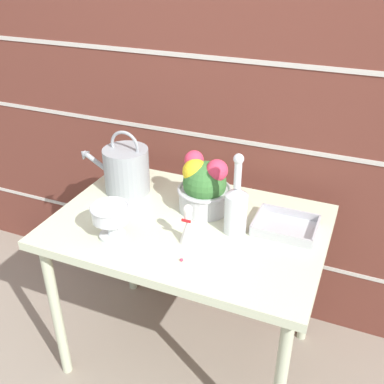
# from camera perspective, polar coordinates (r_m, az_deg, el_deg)

# --- Properties ---
(ground_plane) EXTENTS (12.00, 12.00, 0.00)m
(ground_plane) POSITION_cam_1_polar(r_m,az_deg,el_deg) (2.27, -0.38, -19.68)
(ground_plane) COLOR gray
(brick_wall) EXTENTS (3.60, 0.08, 2.20)m
(brick_wall) POSITION_cam_1_polar(r_m,az_deg,el_deg) (2.05, 5.08, 11.72)
(brick_wall) COLOR brown
(brick_wall) RESTS_ON ground_plane
(patio_table) EXTENTS (1.07, 0.73, 0.74)m
(patio_table) POSITION_cam_1_polar(r_m,az_deg,el_deg) (1.83, -0.45, -5.95)
(patio_table) COLOR beige
(patio_table) RESTS_ON ground_plane
(watering_can) EXTENTS (0.34, 0.20, 0.28)m
(watering_can) POSITION_cam_1_polar(r_m,az_deg,el_deg) (1.98, -8.38, 2.86)
(watering_can) COLOR #93999E
(watering_can) RESTS_ON patio_table
(crystal_pedestal_bowl) EXTENTS (0.15, 0.15, 0.13)m
(crystal_pedestal_bowl) POSITION_cam_1_polar(r_m,az_deg,el_deg) (1.68, -10.28, -2.97)
(crystal_pedestal_bowl) COLOR silver
(crystal_pedestal_bowl) RESTS_ON patio_table
(flower_planter) EXTENTS (0.22, 0.22, 0.24)m
(flower_planter) POSITION_cam_1_polar(r_m,az_deg,el_deg) (1.82, 1.54, 0.79)
(flower_planter) COLOR #BCBCC1
(flower_planter) RESTS_ON patio_table
(glass_decanter) EXTENTS (0.09, 0.09, 0.33)m
(glass_decanter) POSITION_cam_1_polar(r_m,az_deg,el_deg) (1.68, 5.61, -1.86)
(glass_decanter) COLOR silver
(glass_decanter) RESTS_ON patio_table
(figurine_vase) EXTENTS (0.06, 0.06, 0.16)m
(figurine_vase) POSITION_cam_1_polar(r_m,az_deg,el_deg) (1.64, -0.52, -4.52)
(figurine_vase) COLOR white
(figurine_vase) RESTS_ON patio_table
(wire_tray) EXTENTS (0.24, 0.19, 0.04)m
(wire_tray) POSITION_cam_1_polar(r_m,az_deg,el_deg) (1.77, 11.78, -4.38)
(wire_tray) COLOR #B7B7BC
(wire_tray) RESTS_ON patio_table
(fallen_petal) EXTENTS (0.01, 0.01, 0.01)m
(fallen_petal) POSITION_cam_1_polar(r_m,az_deg,el_deg) (1.58, -1.34, -8.61)
(fallen_petal) COLOR #E03856
(fallen_petal) RESTS_ON patio_table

